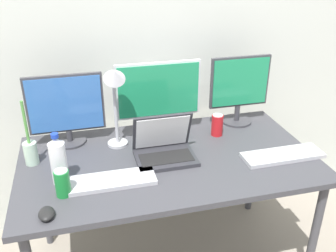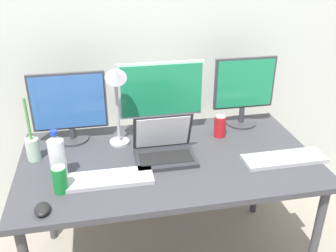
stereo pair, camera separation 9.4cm
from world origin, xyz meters
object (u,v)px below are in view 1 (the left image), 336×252
(monitor_right, at_px, (239,88))
(keyboard_main, at_px, (283,155))
(bamboo_vase, at_px, (31,151))
(soda_can_near_keyboard, at_px, (62,183))
(water_bottle, at_px, (58,160))
(monitor_center, at_px, (159,96))
(monitor_left, at_px, (66,108))
(soda_can_by_laptop, at_px, (217,125))
(keyboard_aux, at_px, (111,181))
(mouse_by_keyboard, at_px, (46,214))
(desk_lamp, at_px, (115,92))
(laptop_silver, at_px, (164,148))
(work_desk, at_px, (168,167))

(monitor_right, bearing_deg, keyboard_main, -82.46)
(bamboo_vase, bearing_deg, soda_can_near_keyboard, -63.91)
(water_bottle, xyz_separation_m, soda_can_near_keyboard, (0.01, -0.11, -0.05))
(water_bottle, bearing_deg, monitor_center, 34.70)
(water_bottle, bearing_deg, monitor_left, 82.82)
(monitor_right, relative_size, soda_can_by_laptop, 3.29)
(monitor_left, xyz_separation_m, bamboo_vase, (-0.19, -0.18, -0.14))
(bamboo_vase, bearing_deg, monitor_right, 9.25)
(monitor_right, height_order, keyboard_aux, monitor_right)
(keyboard_aux, relative_size, mouse_by_keyboard, 4.40)
(monitor_center, xyz_separation_m, keyboard_aux, (-0.33, -0.45, -0.22))
(monitor_center, distance_m, desk_lamp, 0.30)
(monitor_right, xyz_separation_m, laptop_silver, (-0.53, -0.30, -0.17))
(keyboard_aux, xyz_separation_m, mouse_by_keyboard, (-0.28, -0.18, 0.01))
(keyboard_main, xyz_separation_m, keyboard_aux, (-0.89, -0.01, 0.00))
(keyboard_aux, distance_m, bamboo_vase, 0.46)
(work_desk, bearing_deg, keyboard_aux, -153.43)
(work_desk, height_order, water_bottle, water_bottle)
(work_desk, bearing_deg, mouse_by_keyboard, -150.66)
(work_desk, relative_size, monitor_right, 3.64)
(monitor_center, distance_m, water_bottle, 0.68)
(monitor_left, bearing_deg, work_desk, -30.66)
(laptop_silver, relative_size, bamboo_vase, 0.90)
(water_bottle, bearing_deg, desk_lamp, 39.74)
(desk_lamp, bearing_deg, monitor_center, 27.83)
(work_desk, height_order, soda_can_near_keyboard, soda_can_near_keyboard)
(laptop_silver, bearing_deg, water_bottle, -169.04)
(laptop_silver, xyz_separation_m, keyboard_main, (0.59, -0.15, -0.04))
(work_desk, height_order, monitor_left, monitor_left)
(work_desk, distance_m, bamboo_vase, 0.70)
(monitor_center, distance_m, laptop_silver, 0.34)
(monitor_left, relative_size, bamboo_vase, 1.19)
(keyboard_main, bearing_deg, keyboard_aux, -179.79)
(keyboard_main, height_order, keyboard_aux, same)
(work_desk, height_order, keyboard_aux, keyboard_aux)
(laptop_silver, height_order, bamboo_vase, bamboo_vase)
(work_desk, relative_size, laptop_silver, 4.97)
(soda_can_by_laptop, relative_size, bamboo_vase, 0.37)
(water_bottle, bearing_deg, monitor_right, 20.76)
(work_desk, xyz_separation_m, monitor_right, (0.52, 0.31, 0.29))
(soda_can_by_laptop, bearing_deg, keyboard_main, -52.91)
(laptop_silver, xyz_separation_m, soda_can_near_keyboard, (-0.51, -0.21, 0.01))
(mouse_by_keyboard, distance_m, bamboo_vase, 0.46)
(keyboard_aux, bearing_deg, monitor_right, 29.58)
(keyboard_aux, height_order, soda_can_by_laptop, soda_can_by_laptop)
(keyboard_aux, bearing_deg, soda_can_near_keyboard, -168.42)
(laptop_silver, distance_m, bamboo_vase, 0.67)
(mouse_by_keyboard, xyz_separation_m, soda_can_by_laptop, (0.93, 0.51, 0.05))
(keyboard_main, distance_m, soda_can_near_keyboard, 1.10)
(water_bottle, height_order, soda_can_by_laptop, water_bottle)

